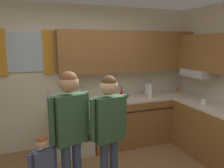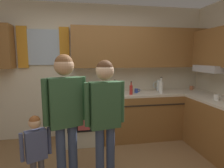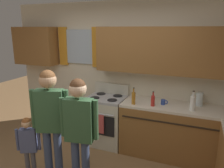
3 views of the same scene
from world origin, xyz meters
name	(u,v)px [view 1 (image 1 of 3)]	position (x,y,z in m)	size (l,w,h in m)	color
back_wall_unit	(83,66)	(0.09, 1.81, 1.50)	(4.60, 0.42, 2.60)	beige
kitchen_counter_run	(168,123)	(1.53, 1.14, 0.45)	(2.13, 2.01, 0.90)	brown
stove_oven	(72,127)	(-0.19, 1.54, 0.47)	(0.68, 0.67, 1.10)	beige
bottle_sauce_red	(122,96)	(0.69, 1.39, 0.99)	(0.06, 0.06, 0.25)	red
bottle_oil_amber	(105,97)	(0.37, 1.36, 1.01)	(0.06, 0.06, 0.29)	#B27223
bottle_milk_white	(150,91)	(1.29, 1.42, 1.02)	(0.08, 0.08, 0.31)	white
cup_terracotta	(177,90)	(2.10, 1.68, 0.94)	(0.11, 0.07, 0.08)	#B76642
mug_ceramic_white	(204,101)	(1.91, 0.70, 0.95)	(0.13, 0.08, 0.09)	white
mug_cobalt_blue	(126,96)	(0.84, 1.52, 0.94)	(0.11, 0.07, 0.08)	#2D479E
water_pitcher	(147,89)	(1.37, 1.70, 1.01)	(0.19, 0.11, 0.22)	silver
adult_holding_child	(70,124)	(-0.42, 0.22, 1.02)	(0.48, 0.27, 1.62)	#38476B
adult_in_plaid	(109,124)	(0.03, 0.18, 0.98)	(0.48, 0.21, 1.56)	#38476B
small_child	(44,168)	(-0.73, 0.11, 0.61)	(0.30, 0.18, 0.97)	#4C4C56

